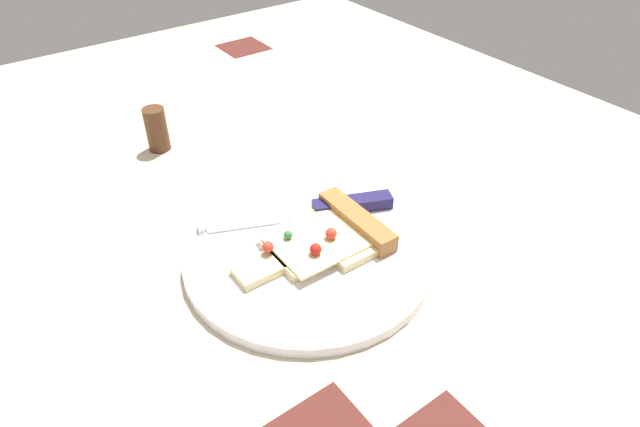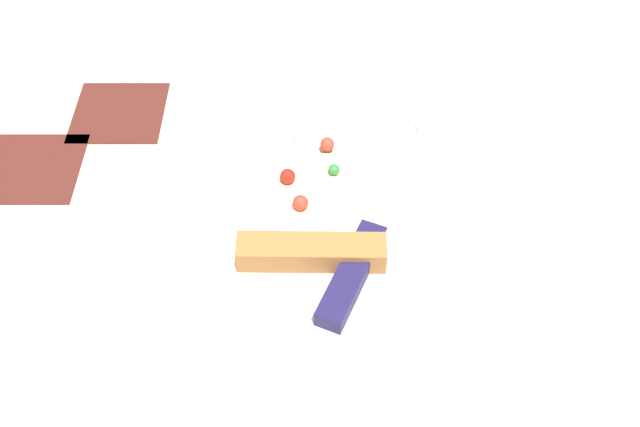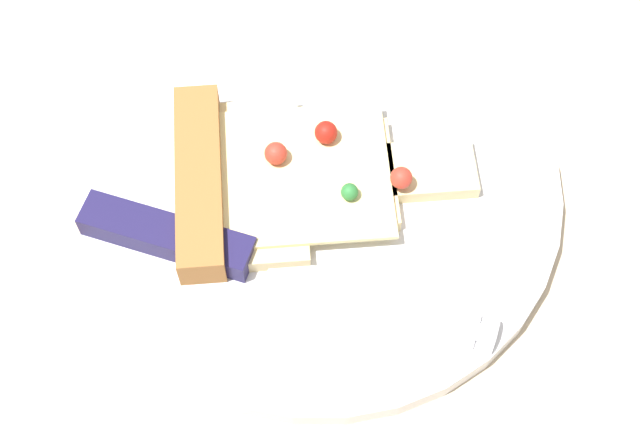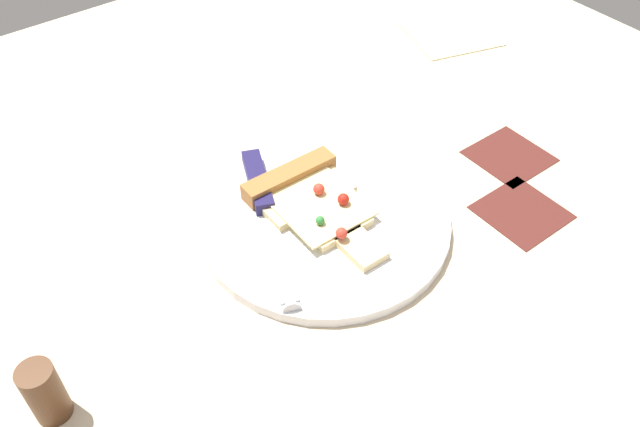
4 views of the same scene
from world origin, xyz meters
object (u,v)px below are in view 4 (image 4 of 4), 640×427
at_px(plate, 325,221).
at_px(napkin, 449,32).
at_px(pepper_shaker, 45,393).
at_px(pizza_slice, 312,200).
at_px(knife, 265,209).

distance_m(plate, napkin, 0.48).
xyz_separation_m(pepper_shaker, napkin, (-0.76, -0.26, -0.03)).
height_order(plate, napkin, plate).
bearing_deg(napkin, pizza_slice, 24.68).
distance_m(pepper_shaker, napkin, 0.80).
relative_size(knife, pepper_shaker, 3.45).
height_order(pizza_slice, napkin, pizza_slice).
height_order(pepper_shaker, napkin, pepper_shaker).
relative_size(knife, napkin, 1.76).
xyz_separation_m(pizza_slice, pepper_shaker, (0.34, 0.06, 0.01)).
bearing_deg(knife, pepper_shaker, 39.95).
distance_m(pizza_slice, napkin, 0.47).
distance_m(knife, napkin, 0.50).
bearing_deg(pizza_slice, napkin, -154.58).
distance_m(plate, pizza_slice, 0.03).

